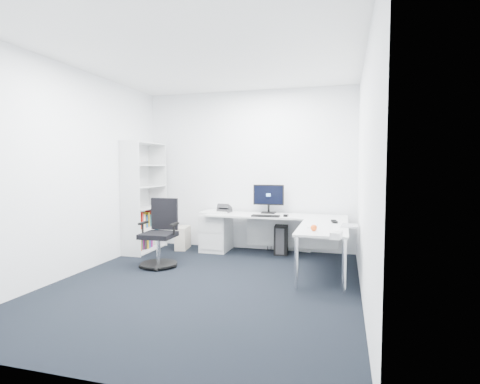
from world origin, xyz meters
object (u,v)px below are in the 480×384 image
(task_chair, at_px, (158,233))
(bookshelf, at_px, (144,197))
(monitor, at_px, (268,199))
(laptop, at_px, (350,218))
(l_desk, at_px, (272,239))

(task_chair, bearing_deg, bookshelf, 127.23)
(task_chair, distance_m, monitor, 1.91)
(bookshelf, relative_size, monitor, 3.59)
(bookshelf, distance_m, laptop, 3.36)
(l_desk, height_order, bookshelf, bookshelf)
(bookshelf, relative_size, laptop, 5.81)
(task_chair, xyz_separation_m, laptop, (2.59, 0.27, 0.28))
(l_desk, xyz_separation_m, task_chair, (-1.47, -0.82, 0.16))
(monitor, bearing_deg, l_desk, -74.50)
(monitor, bearing_deg, laptop, -40.87)
(monitor, relative_size, laptop, 1.62)
(l_desk, height_order, task_chair, task_chair)
(bookshelf, height_order, task_chair, bookshelf)
(bookshelf, bearing_deg, task_chair, -50.75)
(task_chair, distance_m, laptop, 2.62)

